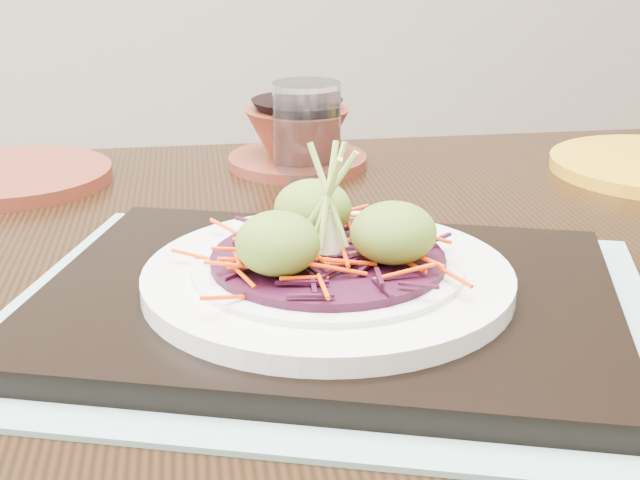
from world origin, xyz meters
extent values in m
cube|color=black|center=(0.05, -0.06, 0.67)|extent=(1.18, 0.85, 0.04)
cube|color=#87AFA7|center=(0.03, -0.15, 0.69)|extent=(0.52, 0.47, 0.00)
cube|color=black|center=(0.03, -0.15, 0.70)|extent=(0.44, 0.40, 0.02)
cylinder|color=silver|center=(0.03, -0.15, 0.72)|extent=(0.24, 0.24, 0.01)
cylinder|color=silver|center=(0.03, -0.15, 0.73)|extent=(0.17, 0.17, 0.01)
cylinder|color=#340A1E|center=(0.03, -0.15, 0.73)|extent=(0.15, 0.15, 0.01)
ellipsoid|color=#5B7723|center=(-0.01, -0.17, 0.75)|extent=(0.06, 0.06, 0.04)
ellipsoid|color=#5B7723|center=(0.07, -0.17, 0.75)|extent=(0.06, 0.06, 0.04)
ellipsoid|color=#5B7723|center=(0.03, -0.11, 0.75)|extent=(0.06, 0.06, 0.04)
cylinder|color=maroon|center=(-0.18, 0.21, 0.70)|extent=(0.21, 0.21, 0.01)
cylinder|color=white|center=(0.09, 0.16, 0.74)|extent=(0.07, 0.07, 0.09)
cylinder|color=maroon|center=(0.09, 0.20, 0.70)|extent=(0.16, 0.16, 0.01)
camera|label=1|loc=(-0.11, -0.66, 0.94)|focal=50.00mm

